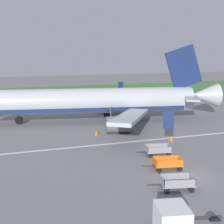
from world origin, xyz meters
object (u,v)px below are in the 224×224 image
traffic_cone_mid_apron (171,138)px  service_truck_beside_carts (181,223)px  baggage_cart_nearest (177,182)px  traffic_cone_near_plane (96,133)px  baggage_cart_third_in_row (158,150)px  airplane (99,101)px  baggage_cart_second_in_row (167,163)px

traffic_cone_mid_apron → service_truck_beside_carts: bearing=-117.5°
baggage_cart_nearest → traffic_cone_near_plane: size_ratio=6.09×
baggage_cart_third_in_row → traffic_cone_mid_apron: (3.81, 4.15, -0.30)m
traffic_cone_mid_apron → airplane: bearing=113.9°
baggage_cart_nearest → baggage_cart_third_in_row: 7.75m
baggage_cart_second_in_row → baggage_cart_third_in_row: same height
baggage_cart_nearest → traffic_cone_near_plane: (-1.77, 16.72, -0.30)m
airplane → traffic_cone_mid_apron: (5.38, -12.15, -2.75)m
airplane → baggage_cart_nearest: airplane is taller
airplane → traffic_cone_near_plane: (-2.32, -7.04, -2.76)m
baggage_cart_second_in_row → baggage_cart_third_in_row: bearing=76.3°
baggage_cart_nearest → traffic_cone_near_plane: baggage_cart_nearest is taller
baggage_cart_second_in_row → service_truck_beside_carts: service_truck_beside_carts is taller
airplane → baggage_cart_third_in_row: bearing=-84.5°
baggage_cart_second_in_row → traffic_cone_near_plane: size_ratio=6.09×
baggage_cart_nearest → service_truck_beside_carts: 6.49m
baggage_cart_third_in_row → service_truck_beside_carts: (-5.18, -13.16, 0.50)m
airplane → baggage_cart_third_in_row: size_ratio=10.35×
baggage_cart_nearest → traffic_cone_mid_apron: (5.92, 11.61, -0.30)m
baggage_cart_second_in_row → service_truck_beside_carts: size_ratio=0.78×
baggage_cart_third_in_row → traffic_cone_mid_apron: baggage_cart_third_in_row is taller
airplane → service_truck_beside_carts: airplane is taller
airplane → service_truck_beside_carts: size_ratio=8.04×
baggage_cart_nearest → baggage_cart_third_in_row: same height
baggage_cart_third_in_row → traffic_cone_near_plane: bearing=112.8°
airplane → traffic_cone_near_plane: airplane is taller
service_truck_beside_carts → traffic_cone_near_plane: bearing=86.7°
airplane → traffic_cone_mid_apron: size_ratio=62.42×
service_truck_beside_carts → traffic_cone_near_plane: service_truck_beside_carts is taller
baggage_cart_third_in_row → traffic_cone_near_plane: (-3.89, 9.26, -0.30)m
baggage_cart_nearest → service_truck_beside_carts: (-3.07, -5.70, 0.50)m
baggage_cart_third_in_row → traffic_cone_mid_apron: 5.64m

